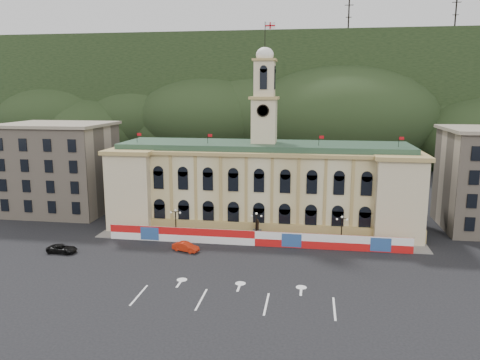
% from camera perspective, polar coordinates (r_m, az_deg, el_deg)
% --- Properties ---
extents(ground, '(260.00, 260.00, 0.00)m').
position_cam_1_polar(ground, '(63.87, 0.13, -12.32)').
color(ground, black).
rests_on(ground, ground).
extents(lane_markings, '(26.00, 10.00, 0.02)m').
position_cam_1_polar(lane_markings, '(59.37, -0.63, -14.19)').
color(lane_markings, white).
rests_on(lane_markings, ground).
extents(hill_ridge, '(230.00, 80.00, 64.00)m').
position_cam_1_polar(hill_ridge, '(180.33, 6.11, 9.01)').
color(hill_ridge, black).
rests_on(hill_ridge, ground).
extents(city_hall, '(56.20, 17.60, 37.10)m').
position_cam_1_polar(city_hall, '(87.85, 2.87, -0.50)').
color(city_hall, beige).
rests_on(city_hall, ground).
extents(side_building_left, '(21.00, 17.00, 18.60)m').
position_cam_1_polar(side_building_left, '(104.21, -21.15, 1.40)').
color(side_building_left, tan).
rests_on(side_building_left, ground).
extents(hoarding_fence, '(50.00, 0.44, 2.50)m').
position_cam_1_polar(hoarding_fence, '(77.42, 1.87, -7.12)').
color(hoarding_fence, red).
rests_on(hoarding_fence, ground).
extents(pavement, '(56.00, 5.50, 0.16)m').
position_cam_1_polar(pavement, '(80.32, 2.06, -7.33)').
color(pavement, slate).
rests_on(pavement, ground).
extents(statue, '(1.40, 1.40, 3.72)m').
position_cam_1_polar(statue, '(80.22, 2.09, -6.52)').
color(statue, '#595651').
rests_on(statue, ground).
extents(lamp_left, '(1.96, 0.44, 5.15)m').
position_cam_1_polar(lamp_left, '(81.50, -7.84, -4.95)').
color(lamp_left, black).
rests_on(lamp_left, ground).
extents(lamp_center, '(1.96, 0.44, 5.15)m').
position_cam_1_polar(lamp_center, '(78.72, 2.01, -5.42)').
color(lamp_center, black).
rests_on(lamp_center, ground).
extents(lamp_right, '(1.96, 0.44, 5.15)m').
position_cam_1_polar(lamp_right, '(78.38, 12.28, -5.75)').
color(lamp_right, black).
rests_on(lamp_right, ground).
extents(red_sedan, '(4.16, 5.30, 1.44)m').
position_cam_1_polar(red_sedan, '(75.46, -6.63, -8.10)').
color(red_sedan, red).
rests_on(red_sedan, ground).
extents(black_suv, '(2.61, 4.91, 1.31)m').
position_cam_1_polar(black_suv, '(79.41, -20.87, -7.84)').
color(black_suv, black).
rests_on(black_suv, ground).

